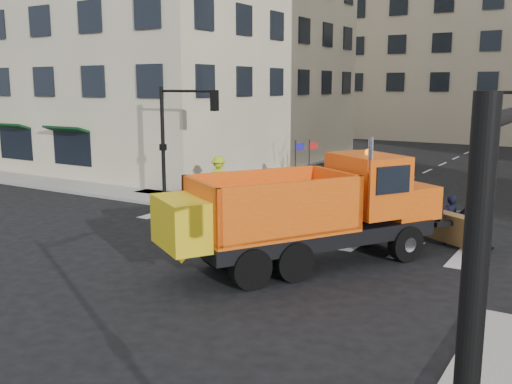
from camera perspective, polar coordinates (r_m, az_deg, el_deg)
The scene contains 11 objects.
ground at distance 17.00m, azimuth -5.04°, elevation -8.10°, with size 120.00×120.00×0.00m, color black.
sidewalk_back at distance 24.07m, azimuth 7.11°, elevation -2.36°, with size 64.00×5.00×0.15m, color gray.
building_far at distance 65.93m, azimuth 23.92°, elevation 15.42°, with size 30.00×18.00×24.00m, color #BBAD8F.
traffic_light_left at distance 27.11m, azimuth -9.29°, elevation 4.65°, with size 0.18×0.18×5.40m, color black.
crowd_barriers at distance 23.50m, azimuth 4.56°, elevation -1.45°, with size 12.60×0.60×1.10m, color #9EA0A5, non-canonical shape.
plow_truck at distance 17.31m, azimuth 5.18°, elevation -1.69°, with size 7.62×10.18×3.98m.
cop_a at distance 20.86m, azimuth 18.79°, elevation -2.63°, with size 0.63×0.42×1.74m, color black.
cop_b at distance 20.65m, azimuth 21.57°, elevation -2.61°, with size 0.96×0.75×1.97m, color black.
cop_c at distance 20.73m, azimuth 20.59°, elevation -2.76°, with size 1.05×0.44×1.79m, color black.
worker at distance 27.14m, azimuth -3.76°, elevation 1.48°, with size 1.30×0.74×2.01m, color #BAD318.
newspaper_box at distance 23.81m, azimuth 16.17°, elevation -1.31°, with size 0.45×0.40×1.10m, color #9B180B.
Camera 1 is at (9.67, -12.89, 5.43)m, focal length 40.00 mm.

